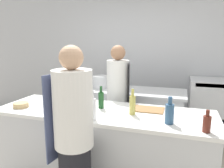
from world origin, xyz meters
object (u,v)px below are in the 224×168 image
Objects in this scene: bowl_prep_small at (73,105)px; bottle_sauce at (207,123)px; bottle_vinegar at (101,99)px; bottle_water at (92,108)px; bottle_olive_oil at (170,113)px; chef_at_prep_near at (74,138)px; stockpot at (101,82)px; oven_range at (216,110)px; chef_at_stove at (118,101)px; bottle_wine at (60,96)px; bowl_mixing_large at (21,105)px; bottle_cooking_oil at (132,104)px.

bottle_sauce is at bearing -11.16° from bowl_prep_small.
bottle_water is at bearing -81.75° from bottle_vinegar.
bottle_water is at bearing -178.85° from bottle_sauce.
bottle_water reaches higher than bottle_olive_oil.
chef_at_prep_near is 1.88m from stockpot.
oven_range is 3.89× the size of bottle_olive_oil.
bottle_wine is at bearing -57.09° from chef_at_stove.
bottle_water is at bearing -125.41° from oven_range.
bottle_cooking_oil is at bearing 6.41° from bowl_mixing_large.
bottle_wine is at bearing 47.23° from chef_at_prep_near.
chef_at_stove is 0.67m from stockpot.
bowl_prep_small is at bearing 168.84° from bottle_sauce.
bottle_sauce is at bearing -63.78° from chef_at_prep_near.
bottle_water is at bearing -170.04° from bottle_olive_oil.
bottle_cooking_oil is (0.40, 0.62, 0.18)m from chef_at_prep_near.
stockpot is (-0.45, 0.47, 0.17)m from chef_at_stove.
bottle_water is 1.57m from stockpot.
bottle_sauce is (1.71, -0.38, -0.03)m from bottle_wine.
bowl_mixing_large is 1.46m from stockpot.
bottle_water is 0.51m from bowl_prep_small.
bowl_prep_small is at bearing 15.88° from bowl_mixing_large.
chef_at_stove is 6.08× the size of bottle_olive_oil.
chef_at_stove is at bearing -46.10° from stockpot.
oven_range is at bearing 38.22° from bottle_wine.
bowl_mixing_large is at bearing -142.20° from oven_range.
bottle_water is 1.15× the size of bowl_prep_small.
bottle_vinegar is at bearing 161.52° from bottle_sauce.
bottle_sauce is 2.09m from bowl_mixing_large.
chef_at_prep_near is at bearing -13.82° from chef_at_stove.
oven_range is 2.09m from bottle_olive_oil.
chef_at_stove is at bearing 117.24° from bottle_cooking_oil.
oven_range is 3.65× the size of bottle_cooking_oil.
bottle_wine is 1.00× the size of stockpot.
bottle_cooking_oil reaches higher than bowl_mixing_large.
bottle_wine is at bearing 147.07° from bottle_water.
bottle_olive_oil is at bearing 9.96° from bottle_water.
bottle_water is at bearing -72.25° from stockpot.
bottle_olive_oil is 1.00× the size of bottle_vinegar.
bottle_vinegar is 1.00× the size of bowl_prep_small.
bottle_vinegar is at bearing 15.25° from bowl_prep_small.
oven_range is 2.07m from stockpot.
oven_range reaches higher than bowl_prep_small.
chef_at_prep_near is 8.12× the size of bottle_sauce.
bottle_wine is at bearing -141.78° from oven_range.
oven_range is at bearing 79.56° from bottle_sauce.
bottle_olive_oil reaches higher than bowl_prep_small.
stockpot is (-0.83, 1.21, -0.01)m from bottle_cooking_oil.
chef_at_stove is 8.01× the size of bottle_sauce.
bottle_sauce is 2.15m from stockpot.
bottle_sauce is at bearing -43.35° from stockpot.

